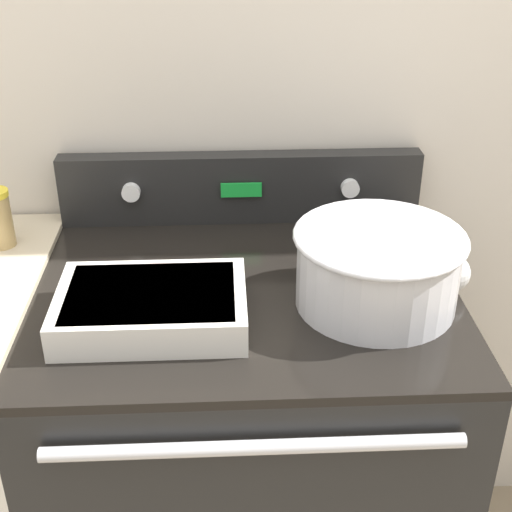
{
  "coord_description": "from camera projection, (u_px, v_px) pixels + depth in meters",
  "views": [
    {
      "loc": [
        -0.04,
        -0.84,
        1.63
      ],
      "look_at": [
        0.02,
        0.35,
        0.98
      ],
      "focal_mm": 50.0,
      "sensor_mm": 36.0,
      "label": 1
    }
  ],
  "objects": [
    {
      "name": "kitchen_wall",
      "position": [
        239.0,
        70.0,
        1.53
      ],
      "size": [
        8.0,
        0.05,
        2.5
      ],
      "color": "beige",
      "rests_on": "ground_plane"
    },
    {
      "name": "casserole_dish",
      "position": [
        152.0,
        305.0,
        1.25
      ],
      "size": [
        0.33,
        0.23,
        0.06
      ],
      "color": "silver",
      "rests_on": "stove_range"
    },
    {
      "name": "stove_range",
      "position": [
        247.0,
        465.0,
        1.59
      ],
      "size": [
        0.8,
        0.69,
        0.92
      ],
      "color": "black",
      "rests_on": "ground_plane"
    },
    {
      "name": "ladle",
      "position": [
        448.0,
        270.0,
        1.36
      ],
      "size": [
        0.07,
        0.32,
        0.07
      ],
      "color": "#B7B7B7",
      "rests_on": "stove_range"
    },
    {
      "name": "control_panel",
      "position": [
        241.0,
        188.0,
        1.6
      ],
      "size": [
        0.8,
        0.07,
        0.16
      ],
      "color": "black",
      "rests_on": "stove_range"
    },
    {
      "name": "mixing_bowl",
      "position": [
        378.0,
        265.0,
        1.28
      ],
      "size": [
        0.31,
        0.31,
        0.14
      ],
      "color": "silver",
      "rests_on": "stove_range"
    }
  ]
}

